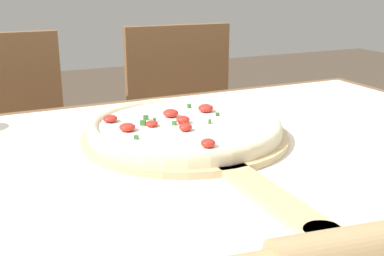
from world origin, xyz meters
name	(u,v)px	position (x,y,z in m)	size (l,w,h in m)	color
dining_table	(244,222)	(0.00, 0.00, 0.64)	(1.21, 0.96, 0.75)	brown
towel_cloth	(246,160)	(0.00, 0.00, 0.75)	(1.13, 0.88, 0.00)	white
pizza_peel	(191,140)	(-0.05, 0.11, 0.76)	(0.37, 0.60, 0.01)	#D6B784
pizza	(185,126)	(-0.05, 0.13, 0.78)	(0.35, 0.35, 0.03)	beige
chair_left	(6,161)	(-0.33, 0.83, 0.51)	(0.41, 0.41, 0.88)	brown
chair_right	(187,135)	(0.27, 0.83, 0.51)	(0.42, 0.42, 0.88)	brown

